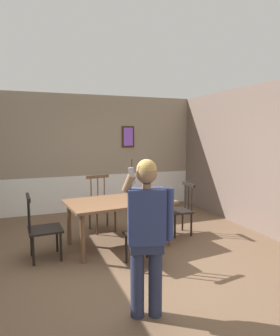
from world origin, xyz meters
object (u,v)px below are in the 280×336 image
at_px(chair_at_table_head, 181,210).
at_px(chair_opposite_corner, 42,228).
at_px(person_figure, 147,229).
at_px(chair_near_window, 101,205).
at_px(chair_by_doorway, 144,234).
at_px(dining_table, 119,205).

height_order(chair_at_table_head, chair_opposite_corner, chair_opposite_corner).
xyz_separation_m(chair_opposite_corner, person_figure, (0.93, -1.84, 0.44)).
distance_m(chair_near_window, chair_opposite_corner, 1.53).
distance_m(chair_near_window, chair_at_table_head, 1.53).
bearing_deg(chair_opposite_corner, chair_by_doorway, 57.32).
xyz_separation_m(chair_near_window, person_figure, (-0.21, -2.86, 0.42)).
distance_m(dining_table, chair_by_doorway, 0.92).
bearing_deg(dining_table, chair_opposite_corner, -173.99).
xyz_separation_m(chair_at_table_head, person_figure, (-1.53, -2.10, 0.45)).
height_order(dining_table, chair_near_window, chair_near_window).
bearing_deg(chair_by_doorway, chair_opposite_corner, 141.08).
distance_m(chair_at_table_head, person_figure, 2.63).
xyz_separation_m(chair_at_table_head, chair_opposite_corner, (-2.46, -0.26, 0.01)).
distance_m(chair_by_doorway, chair_at_table_head, 1.52).
height_order(chair_near_window, person_figure, person_figure).
distance_m(dining_table, chair_at_table_head, 1.26).
relative_size(dining_table, chair_at_table_head, 1.87).
bearing_deg(chair_opposite_corner, chair_near_window, 128.90).
height_order(chair_near_window, chair_opposite_corner, chair_near_window).
height_order(chair_near_window, chair_by_doorway, chair_near_window).
relative_size(chair_near_window, chair_at_table_head, 1.10).
height_order(dining_table, chair_at_table_head, chair_at_table_head).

